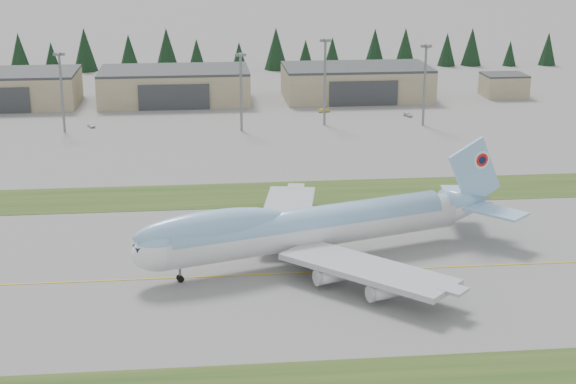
{
  "coord_description": "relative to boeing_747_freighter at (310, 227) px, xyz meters",
  "views": [
    {
      "loc": [
        -7.67,
        -136.64,
        56.74
      ],
      "look_at": [
        8.67,
        20.5,
        8.0
      ],
      "focal_mm": 55.0,
      "sensor_mm": 36.0,
      "label": 1
    }
  ],
  "objects": [
    {
      "name": "service_vehicle_a",
      "position": [
        -49.22,
        109.42,
        -6.22
      ],
      "size": [
        2.9,
        4.06,
        1.28
      ],
      "primitive_type": "imported",
      "rotation": [
        0.0,
        0.0,
        0.41
      ],
      "color": "white",
      "rests_on": "ground"
    },
    {
      "name": "service_vehicle_c",
      "position": [
        44.62,
        114.19,
        -6.22
      ],
      "size": [
        2.5,
        3.92,
        1.06
      ],
      "primitive_type": "imported",
      "rotation": [
        0.0,
        0.0,
        0.31
      ],
      "color": "silver",
      "rests_on": "ground"
    },
    {
      "name": "hangar_right",
      "position": [
        34.07,
        144.28,
        -0.83
      ],
      "size": [
        48.0,
        26.6,
        10.8
      ],
      "color": "gray",
      "rests_on": "ground"
    },
    {
      "name": "service_vehicle_b",
      "position": [
        20.23,
        123.02,
        -6.22
      ],
      "size": [
        3.8,
        1.91,
        1.2
      ],
      "primitive_type": "imported",
      "rotation": [
        0.0,
        0.0,
        1.75
      ],
      "color": "gold",
      "rests_on": "ground"
    },
    {
      "name": "hangar_left",
      "position": [
        -80.93,
        144.28,
        -0.83
      ],
      "size": [
        48.0,
        26.6,
        10.8
      ],
      "color": "gray",
      "rests_on": "ground"
    },
    {
      "name": "control_shed",
      "position": [
        84.07,
        142.38,
        -2.42
      ],
      "size": [
        14.0,
        12.0,
        7.6
      ],
      "color": "gray",
      "rests_on": "ground"
    },
    {
      "name": "conifer_belt",
      "position": [
        -13.42,
        207.44,
        1.23
      ],
      "size": [
        275.52,
        15.57,
        16.96
      ],
      "color": "black",
      "rests_on": "ground"
    },
    {
      "name": "ground",
      "position": [
        -10.93,
        -5.62,
        -6.22
      ],
      "size": [
        7000.0,
        7000.0,
        0.0
      ],
      "primitive_type": "plane",
      "color": "slate",
      "rests_on": "ground"
    },
    {
      "name": "taxiway_line_main",
      "position": [
        -10.93,
        -5.62,
        -6.22
      ],
      "size": [
        400.0,
        0.4,
        0.02
      ],
      "primitive_type": "cube",
      "color": "gold",
      "rests_on": "ground"
    },
    {
      "name": "grass_strip_far",
      "position": [
        -10.93,
        39.38,
        -6.22
      ],
      "size": [
        400.0,
        18.0,
        0.08
      ],
      "primitive_type": "cube",
      "color": "#294619",
      "rests_on": "ground"
    },
    {
      "name": "floodlight_masts",
      "position": [
        -35.41,
        102.79,
        10.02
      ],
      "size": [
        162.29,
        8.42,
        24.74
      ],
      "color": "slate",
      "rests_on": "ground"
    },
    {
      "name": "boeing_747_freighter",
      "position": [
        0.0,
        0.0,
        0.0
      ],
      "size": [
        71.31,
        58.95,
        18.86
      ],
      "rotation": [
        0.0,
        0.0,
        0.31
      ],
      "color": "white",
      "rests_on": "ground"
    },
    {
      "name": "hangar_center",
      "position": [
        -25.93,
        144.28,
        -0.83
      ],
      "size": [
        48.0,
        26.6,
        10.8
      ],
      "color": "gray",
      "rests_on": "ground"
    }
  ]
}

